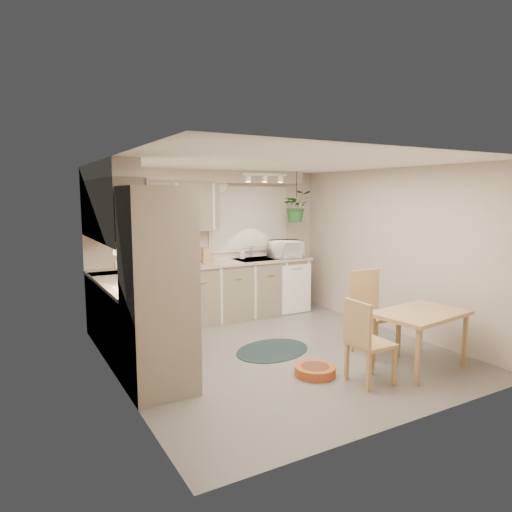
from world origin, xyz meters
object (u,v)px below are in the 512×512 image
at_px(dining_table, 419,340).
at_px(chair_left, 371,341).
at_px(pet_bed, 315,371).
at_px(braided_rug, 272,350).
at_px(microwave, 286,247).
at_px(chair_back, 376,313).

relative_size(dining_table, chair_left, 1.17).
relative_size(dining_table, pet_bed, 2.32).
height_order(braided_rug, microwave, microwave).
relative_size(braided_rug, microwave, 1.94).
bearing_deg(braided_rug, chair_back, -34.04).
height_order(pet_bed, microwave, microwave).
distance_m(chair_left, chair_back, 0.95).
bearing_deg(chair_back, pet_bed, 12.15).
bearing_deg(chair_back, dining_table, 101.67).
height_order(chair_left, chair_back, chair_back).
distance_m(dining_table, microwave, 3.04).
relative_size(chair_back, microwave, 1.91).
distance_m(chair_left, pet_bed, 0.72).
bearing_deg(chair_back, microwave, -92.16).
xyz_separation_m(dining_table, chair_back, (-0.11, 0.61, 0.19)).
height_order(chair_back, braided_rug, chair_back).
distance_m(chair_back, braided_rug, 1.40).
relative_size(chair_left, chair_back, 0.87).
height_order(dining_table, braided_rug, dining_table).
height_order(chair_left, pet_bed, chair_left).
bearing_deg(pet_bed, dining_table, -18.69).
height_order(dining_table, chair_back, chair_back).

